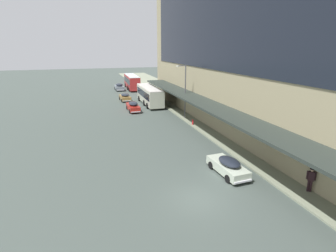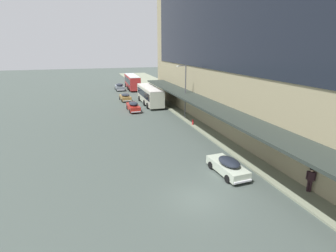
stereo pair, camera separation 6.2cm
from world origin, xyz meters
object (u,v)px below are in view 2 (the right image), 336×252
object	(u,v)px
transit_bus_kerbside_front	(150,94)
fire_hydrant	(193,122)
transit_bus_kerbside_rear	(132,81)
sedan_oncoming_rear	(125,97)
sedan_trailing_mid	(228,166)
street_lamp	(184,88)
sedan_second_near	(120,87)
sedan_oncoming_front	(133,106)
pedestrian_at_kerb	(311,178)

from	to	relation	value
transit_bus_kerbside_front	fire_hydrant	xyz separation A→B (m)	(2.23, -14.85, -1.32)
transit_bus_kerbside_rear	sedan_oncoming_rear	size ratio (longest dim) A/B	2.63
sedan_trailing_mid	transit_bus_kerbside_rear	bearing A→B (deg)	89.33
street_lamp	fire_hydrant	size ratio (longest dim) A/B	10.75
sedan_second_near	sedan_oncoming_rear	bearing A→B (deg)	-92.73
sedan_oncoming_rear	sedan_oncoming_front	bearing A→B (deg)	-90.22
transit_bus_kerbside_front	sedan_oncoming_front	distance (m)	5.80
transit_bus_kerbside_front	pedestrian_at_kerb	xyz separation A→B (m)	(3.61, -32.90, -0.64)
transit_bus_kerbside_rear	fire_hydrant	distance (m)	33.96
sedan_oncoming_rear	pedestrian_at_kerb	size ratio (longest dim) A/B	2.33
sedan_trailing_mid	sedan_oncoming_rear	distance (m)	33.35
transit_bus_kerbside_front	street_lamp	xyz separation A→B (m)	(2.28, -11.35, 2.67)
street_lamp	transit_bus_kerbside_front	bearing A→B (deg)	101.37
sedan_second_near	fire_hydrant	size ratio (longest dim) A/B	7.09
sedan_oncoming_front	sedan_oncoming_rear	bearing A→B (deg)	89.78
transit_bus_kerbside_front	fire_hydrant	size ratio (longest dim) A/B	15.49
sedan_trailing_mid	pedestrian_at_kerb	size ratio (longest dim) A/B	2.41
sedan_trailing_mid	street_lamp	xyz separation A→B (m)	(2.70, 17.18, 3.77)
transit_bus_kerbside_rear	street_lamp	world-z (taller)	street_lamp
sedan_second_near	sedan_trailing_mid	size ratio (longest dim) A/B	1.11
transit_bus_kerbside_rear	pedestrian_at_kerb	size ratio (longest dim) A/B	6.12
transit_bus_kerbside_front	street_lamp	distance (m)	11.88
transit_bus_kerbside_front	fire_hydrant	bearing A→B (deg)	-81.46
sedan_oncoming_front	sedan_oncoming_rear	size ratio (longest dim) A/B	1.10
transit_bus_kerbside_rear	sedan_oncoming_rear	world-z (taller)	transit_bus_kerbside_rear
transit_bus_kerbside_rear	sedan_trailing_mid	xyz separation A→B (m)	(-0.56, -47.56, -1.21)
transit_bus_kerbside_rear	pedestrian_at_kerb	world-z (taller)	transit_bus_kerbside_rear
sedan_oncoming_rear	street_lamp	xyz separation A→B (m)	(6.07, -16.00, 3.77)
transit_bus_kerbside_front	sedan_oncoming_rear	xyz separation A→B (m)	(-3.79, 4.64, -1.10)
street_lamp	sedan_oncoming_front	bearing A→B (deg)	130.65
sedan_oncoming_front	sedan_oncoming_rear	xyz separation A→B (m)	(0.03, 8.89, -0.05)
transit_bus_kerbside_front	sedan_second_near	world-z (taller)	transit_bus_kerbside_front
pedestrian_at_kerb	sedan_oncoming_rear	bearing A→B (deg)	101.14
transit_bus_kerbside_front	pedestrian_at_kerb	distance (m)	33.10
transit_bus_kerbside_front	street_lamp	size ratio (longest dim) A/B	1.44
sedan_trailing_mid	street_lamp	size ratio (longest dim) A/B	0.59
sedan_oncoming_rear	pedestrian_at_kerb	bearing A→B (deg)	-78.86
sedan_oncoming_front	sedan_trailing_mid	xyz separation A→B (m)	(3.40, -24.29, -0.05)
transit_bus_kerbside_front	sedan_trailing_mid	xyz separation A→B (m)	(-0.42, -28.54, -1.10)
sedan_oncoming_rear	sedan_trailing_mid	bearing A→B (deg)	-84.21
sedan_oncoming_rear	street_lamp	world-z (taller)	street_lamp
sedan_second_near	sedan_oncoming_front	size ratio (longest dim) A/B	1.04
sedan_second_near	sedan_oncoming_front	bearing A→B (deg)	-91.73
transit_bus_kerbside_front	fire_hydrant	world-z (taller)	transit_bus_kerbside_front
sedan_trailing_mid	sedan_oncoming_rear	size ratio (longest dim) A/B	1.04
sedan_oncoming_front	sedan_trailing_mid	world-z (taller)	sedan_oncoming_front
transit_bus_kerbside_rear	fire_hydrant	bearing A→B (deg)	-86.46
fire_hydrant	street_lamp	bearing A→B (deg)	89.15
street_lamp	fire_hydrant	world-z (taller)	street_lamp
transit_bus_kerbside_front	street_lamp	world-z (taller)	street_lamp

